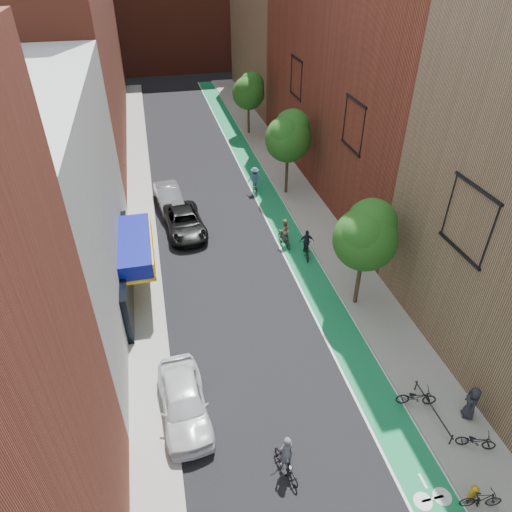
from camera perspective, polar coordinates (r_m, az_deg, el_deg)
ground at (r=19.48m, az=8.26°, el=-27.70°), size 160.00×160.00×0.00m
bike_lane at (r=38.98m, az=0.62°, el=8.91°), size 2.00×68.00×0.01m
sidewalk_left at (r=38.07m, az=-14.28°, el=7.21°), size 2.00×68.00×0.15m
sidewalk_right at (r=39.57m, az=4.19°, el=9.35°), size 3.00×68.00×0.15m
building_left_white at (r=25.52m, az=-26.74°, el=5.05°), size 8.00×20.00×12.00m
building_left_far_red at (r=50.76m, az=-22.97°, el=25.70°), size 8.00×36.00×22.00m
building_right_mid_red at (r=38.22m, az=13.69°, el=24.89°), size 8.00×28.00×22.00m
building_right_far_tan at (r=60.79m, az=2.87°, el=27.31°), size 8.00×20.00×18.00m
tree_near at (r=24.13m, az=13.63°, el=2.63°), size 3.40×3.36×6.42m
tree_mid at (r=35.71m, az=4.11°, el=14.83°), size 3.55×3.53×6.74m
tree_far at (r=48.75m, az=-0.92°, el=19.99°), size 3.30×3.25×6.21m
parked_car_white at (r=20.79m, az=-9.02°, el=-17.55°), size 2.21×5.00×1.67m
parked_car_black at (r=32.46m, az=-8.92°, el=4.18°), size 2.94×5.66×1.52m
parked_car_silver at (r=35.78m, az=-10.79°, el=7.16°), size 2.19×5.04×1.61m
cyclist_lead at (r=19.26m, az=3.76°, el=-24.19°), size 1.03×1.85×2.05m
cyclist_lane_near at (r=30.64m, az=3.55°, el=2.66°), size 0.89×1.81×1.95m
cyclist_lane_mid at (r=29.68m, az=6.35°, el=1.09°), size 0.99×1.81×1.94m
cyclist_lane_far at (r=37.32m, az=-0.13°, el=9.40°), size 1.18×1.50×2.16m
parked_bike_near at (r=22.14m, az=19.42°, el=-16.27°), size 1.87×1.05×0.93m
parked_bike_mid at (r=20.29m, az=26.35°, el=-25.62°), size 1.61×0.75×0.94m
parked_bike_far at (r=21.73m, az=25.81°, el=-20.06°), size 1.64×1.13×0.82m
pedestrian at (r=22.28m, az=25.35°, el=-16.27°), size 0.83×0.97×1.69m
fire_hydrant at (r=20.36m, az=25.56°, el=-25.13°), size 0.28×0.28×0.81m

